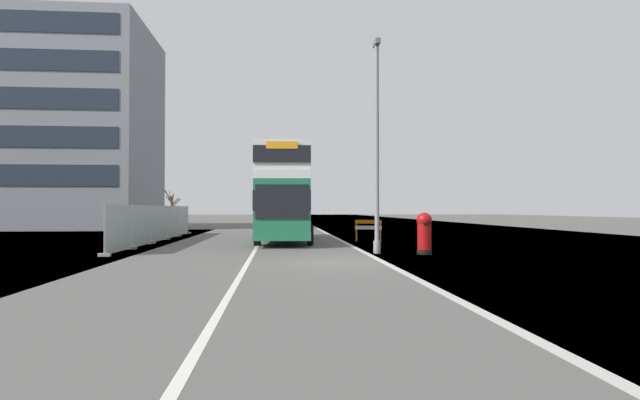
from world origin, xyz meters
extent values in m
cube|color=#565451|center=(0.00, 0.00, -0.05)|extent=(140.00, 280.00, 0.10)
cube|color=#B2AFA8|center=(1.57, 0.00, 0.00)|extent=(0.24, 196.00, 0.01)
cube|color=silver|center=(-2.93, 0.00, 0.00)|extent=(0.16, 168.00, 0.01)
cube|color=#1E6B47|center=(-1.49, 11.20, 1.75)|extent=(3.14, 11.02, 2.80)
cube|color=silver|center=(-1.49, 11.20, 3.35)|extent=(3.14, 11.02, 0.40)
cube|color=silver|center=(-1.49, 11.20, 4.24)|extent=(3.11, 10.91, 1.39)
cube|color=black|center=(-1.49, 11.20, 2.17)|extent=(3.17, 11.13, 0.90)
cube|color=black|center=(-1.49, 11.20, 4.24)|extent=(3.16, 11.07, 0.76)
cube|color=black|center=(-1.78, 5.74, 2.10)|extent=(2.37, 0.18, 1.54)
cube|color=orange|center=(-1.78, 5.74, 4.62)|extent=(1.42, 0.13, 0.32)
cube|color=#1E6B47|center=(-1.49, 11.20, 0.53)|extent=(3.17, 11.13, 0.36)
cylinder|color=black|center=(-2.96, 7.90, 0.50)|extent=(0.35, 1.01, 1.00)
cylinder|color=black|center=(-0.39, 7.76, 0.50)|extent=(0.35, 1.01, 1.00)
cylinder|color=black|center=(-2.62, 14.26, 0.50)|extent=(0.35, 1.01, 1.00)
cylinder|color=black|center=(-0.05, 14.13, 0.50)|extent=(0.35, 1.01, 1.00)
cylinder|color=gray|center=(1.99, 3.19, 4.16)|extent=(0.18, 0.18, 8.33)
cube|color=slate|center=(1.99, 3.19, 8.45)|extent=(0.20, 0.70, 0.20)
cylinder|color=gray|center=(1.99, 3.19, 0.25)|extent=(0.29, 0.29, 0.50)
cylinder|color=black|center=(3.77, 2.69, 0.09)|extent=(0.58, 0.58, 0.18)
cylinder|color=#AD0F0F|center=(3.77, 2.69, 0.76)|extent=(0.54, 0.54, 1.15)
sphere|color=#AD0F0F|center=(3.77, 2.69, 1.33)|extent=(0.60, 0.60, 0.60)
cube|color=black|center=(3.77, 2.41, 1.19)|extent=(0.22, 0.03, 0.07)
cube|color=orange|center=(2.96, 10.45, 1.07)|extent=(1.43, 0.40, 0.20)
cube|color=white|center=(2.96, 10.45, 0.75)|extent=(1.43, 0.40, 0.20)
cube|color=orange|center=(2.32, 10.60, 0.54)|extent=(0.08, 0.08, 1.07)
cube|color=black|center=(2.32, 10.60, 0.04)|extent=(0.23, 0.46, 0.08)
cube|color=orange|center=(3.60, 10.31, 0.54)|extent=(0.08, 0.08, 1.07)
cube|color=black|center=(3.60, 10.31, 0.04)|extent=(0.23, 0.46, 0.08)
cube|color=#A8AAAD|center=(-8.40, 4.45, 1.00)|extent=(0.04, 3.26, 1.90)
cube|color=#A8AAAD|center=(-8.40, 7.85, 1.00)|extent=(0.04, 3.26, 1.90)
cube|color=#A8AAAD|center=(-8.40, 11.25, 1.00)|extent=(0.04, 3.26, 1.90)
cube|color=#A8AAAD|center=(-8.40, 14.65, 1.00)|extent=(0.04, 3.26, 1.90)
cube|color=#A8AAAD|center=(-8.40, 18.05, 1.00)|extent=(0.04, 3.26, 1.90)
cylinder|color=#939699|center=(-8.40, 2.75, 1.00)|extent=(0.06, 0.06, 2.00)
cube|color=gray|center=(-8.40, 2.75, 0.06)|extent=(0.44, 0.20, 0.12)
cylinder|color=#939699|center=(-8.40, 6.15, 1.00)|extent=(0.06, 0.06, 2.00)
cube|color=gray|center=(-8.40, 6.15, 0.06)|extent=(0.44, 0.20, 0.12)
cylinder|color=#939699|center=(-8.40, 9.55, 1.00)|extent=(0.06, 0.06, 2.00)
cube|color=gray|center=(-8.40, 9.55, 0.06)|extent=(0.44, 0.20, 0.12)
cylinder|color=#939699|center=(-8.40, 12.95, 1.00)|extent=(0.06, 0.06, 2.00)
cube|color=gray|center=(-8.40, 12.95, 0.06)|extent=(0.44, 0.20, 0.12)
cylinder|color=#939699|center=(-8.40, 16.35, 1.00)|extent=(0.06, 0.06, 2.00)
cube|color=gray|center=(-8.40, 16.35, 0.06)|extent=(0.44, 0.20, 0.12)
cylinder|color=#939699|center=(-8.40, 19.75, 1.00)|extent=(0.06, 0.06, 2.00)
cube|color=gray|center=(-8.40, 19.75, 0.06)|extent=(0.44, 0.20, 0.12)
cube|color=black|center=(-0.65, 30.53, 0.74)|extent=(1.79, 4.17, 1.12)
cube|color=black|center=(-0.65, 30.53, 1.62)|extent=(1.65, 2.29, 0.65)
cylinder|color=black|center=(0.25, 31.83, 0.30)|extent=(0.20, 0.60, 0.60)
cylinder|color=black|center=(-1.54, 31.83, 0.30)|extent=(0.20, 0.60, 0.60)
cylinder|color=black|center=(0.25, 29.24, 0.30)|extent=(0.20, 0.60, 0.60)
cylinder|color=black|center=(-1.54, 29.24, 0.30)|extent=(0.20, 0.60, 0.60)
cube|color=maroon|center=(-0.63, 40.33, 0.87)|extent=(1.81, 4.52, 1.38)
cube|color=black|center=(-0.63, 40.33, 1.97)|extent=(1.66, 2.48, 0.82)
cylinder|color=black|center=(0.27, 41.73, 0.30)|extent=(0.20, 0.60, 0.60)
cylinder|color=black|center=(-1.54, 41.73, 0.30)|extent=(0.20, 0.60, 0.60)
cylinder|color=black|center=(0.27, 38.93, 0.30)|extent=(0.20, 0.60, 0.60)
cylinder|color=black|center=(-1.54, 38.93, 0.30)|extent=(0.20, 0.60, 0.60)
cube|color=gray|center=(-0.82, 46.86, 0.85)|extent=(1.89, 4.17, 1.34)
cube|color=black|center=(-0.82, 46.86, 1.90)|extent=(1.74, 2.29, 0.75)
cylinder|color=black|center=(0.12, 48.16, 0.30)|extent=(0.20, 0.60, 0.60)
cylinder|color=black|center=(-1.77, 48.16, 0.30)|extent=(0.20, 0.60, 0.60)
cylinder|color=black|center=(0.12, 45.57, 0.30)|extent=(0.20, 0.60, 0.60)
cylinder|color=black|center=(-1.77, 45.57, 0.30)|extent=(0.20, 0.60, 0.60)
cylinder|color=#4C3D2D|center=(-15.19, 36.84, 1.66)|extent=(0.35, 0.35, 3.31)
cylinder|color=#4C3D2D|center=(-14.68, 36.86, 2.56)|extent=(1.14, 0.21, 1.28)
cylinder|color=#4C3D2D|center=(-15.05, 37.24, 2.66)|extent=(0.40, 0.90, 1.11)
cylinder|color=#4C3D2D|center=(-15.52, 37.10, 2.32)|extent=(0.82, 0.67, 0.95)
cylinder|color=#4C3D2D|center=(-15.60, 36.47, 3.79)|extent=(1.02, 0.94, 1.81)
cylinder|color=#4C3D2D|center=(-14.95, 36.04, 2.98)|extent=(0.66, 1.74, 1.29)
cylinder|color=#4C3D2D|center=(-16.00, 50.60, 1.72)|extent=(0.32, 0.32, 3.44)
cylinder|color=#4C3D2D|center=(-15.44, 50.58, 2.53)|extent=(1.22, 0.17, 1.31)
cylinder|color=#4C3D2D|center=(-15.68, 50.98, 2.73)|extent=(0.83, 0.95, 0.99)
cylinder|color=#4C3D2D|center=(-16.33, 51.34, 3.42)|extent=(0.79, 1.59, 1.70)
cylinder|color=#4C3D2D|center=(-16.47, 50.99, 3.01)|extent=(1.10, 0.95, 1.03)
cylinder|color=#4C3D2D|center=(-16.55, 50.30, 3.72)|extent=(1.27, 0.78, 1.95)
cylinder|color=#4C3D2D|center=(-16.20, 50.22, 3.04)|extent=(0.54, 0.90, 1.33)
cylinder|color=#4C3D2D|center=(-15.78, 50.05, 2.92)|extent=(0.59, 1.24, 1.65)
camera|label=1|loc=(-1.91, -16.48, 1.78)|focal=28.04mm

